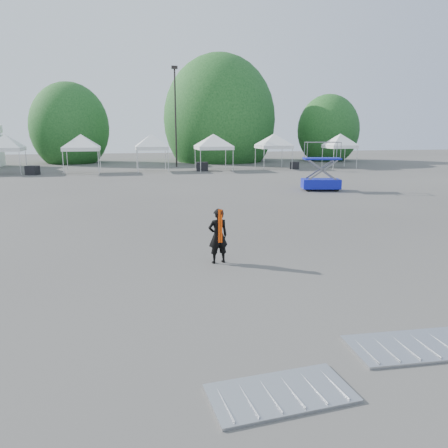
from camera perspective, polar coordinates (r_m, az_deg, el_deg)
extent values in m
plane|color=#474442|center=(13.44, -2.81, -3.87)|extent=(120.00, 120.00, 0.00)
cylinder|color=black|center=(45.03, -6.34, 13.47)|extent=(0.16, 0.16, 9.50)
cube|color=black|center=(45.41, -6.50, 19.67)|extent=(0.60, 0.25, 0.30)
cylinder|color=#382314|center=(53.10, -19.30, 8.77)|extent=(0.36, 0.36, 2.27)
ellipsoid|color=#164217|center=(53.03, -19.51, 11.79)|extent=(4.16, 4.16, 4.78)
cylinder|color=#382314|center=(52.97, -0.59, 9.73)|extent=(0.36, 0.36, 2.80)
ellipsoid|color=#164217|center=(52.93, -0.60, 13.46)|extent=(5.12, 5.12, 5.89)
cylinder|color=#382314|center=(55.37, 13.30, 9.15)|extent=(0.36, 0.36, 2.10)
ellipsoid|color=#164217|center=(55.30, 13.44, 11.83)|extent=(3.84, 3.84, 4.42)
cylinder|color=silver|center=(40.46, -25.10, 7.24)|extent=(0.06, 0.06, 2.00)
cylinder|color=silver|center=(42.90, -24.42, 7.52)|extent=(0.06, 0.06, 2.00)
cube|color=white|center=(41.90, -26.57, 8.72)|extent=(2.70, 2.70, 0.30)
pyramid|color=white|center=(41.86, -26.74, 10.42)|extent=(3.82, 3.82, 1.10)
cylinder|color=silver|center=(39.20, -20.27, 7.51)|extent=(0.06, 0.06, 2.00)
cylinder|color=silver|center=(38.94, -16.07, 7.76)|extent=(0.06, 0.06, 2.00)
cylinder|color=silver|center=(42.03, -19.79, 7.81)|extent=(0.06, 0.06, 2.00)
cylinder|color=silver|center=(41.79, -15.87, 8.04)|extent=(0.06, 0.06, 2.00)
cube|color=white|center=(40.41, -18.10, 9.32)|extent=(3.06, 3.06, 0.30)
pyramid|color=white|center=(40.38, -18.22, 11.08)|extent=(4.32, 4.32, 1.10)
cylinder|color=silver|center=(39.15, -11.20, 8.02)|extent=(0.06, 0.06, 2.00)
cylinder|color=silver|center=(39.32, -7.30, 8.17)|extent=(0.06, 0.06, 2.00)
cylinder|color=silver|center=(41.80, -11.32, 8.27)|extent=(0.06, 0.06, 2.00)
cylinder|color=silver|center=(41.96, -7.66, 8.41)|extent=(0.06, 0.06, 2.00)
cube|color=white|center=(40.48, -9.42, 9.75)|extent=(2.85, 2.85, 0.30)
pyramid|color=white|center=(40.45, -9.49, 11.52)|extent=(4.04, 4.04, 1.10)
cylinder|color=silver|center=(39.02, -3.08, 8.22)|extent=(0.06, 0.06, 2.00)
cylinder|color=silver|center=(39.63, 1.19, 8.30)|extent=(0.06, 0.06, 2.00)
cylinder|color=silver|center=(41.94, -3.78, 8.49)|extent=(0.06, 0.06, 2.00)
cylinder|color=silver|center=(42.50, 0.22, 8.57)|extent=(0.06, 0.06, 2.00)
cube|color=white|center=(40.68, -1.37, 9.92)|extent=(3.17, 3.17, 0.30)
pyramid|color=white|center=(40.65, -1.38, 11.68)|extent=(4.48, 4.48, 1.10)
cylinder|color=silver|center=(41.52, 5.25, 8.43)|extent=(0.06, 0.06, 2.00)
cylinder|color=silver|center=(42.47, 8.90, 8.42)|extent=(0.06, 0.06, 2.00)
cylinder|color=silver|center=(44.19, 4.11, 8.68)|extent=(0.06, 0.06, 2.00)
cylinder|color=silver|center=(45.09, 7.57, 8.67)|extent=(0.06, 0.06, 2.00)
cube|color=white|center=(43.24, 6.49, 9.99)|extent=(3.01, 3.01, 0.30)
pyramid|color=white|center=(43.21, 6.53, 11.64)|extent=(4.26, 4.26, 1.10)
cylinder|color=silver|center=(43.32, 14.11, 8.27)|extent=(0.06, 0.06, 2.00)
cylinder|color=silver|center=(44.48, 16.97, 8.21)|extent=(0.06, 0.06, 2.00)
cylinder|color=silver|center=(45.52, 12.71, 8.52)|extent=(0.06, 0.06, 2.00)
cylinder|color=silver|center=(46.63, 15.47, 8.46)|extent=(0.06, 0.06, 2.00)
cube|color=white|center=(44.92, 14.89, 9.74)|extent=(2.66, 2.66, 0.30)
pyramid|color=white|center=(44.89, 14.98, 11.33)|extent=(3.76, 3.76, 1.10)
imported|color=black|center=(12.31, -0.79, -1.57)|extent=(0.62, 0.46, 1.57)
cube|color=#FF4205|center=(12.09, -0.64, -0.29)|extent=(0.13, 0.02, 0.94)
cube|color=#0D14B5|center=(27.90, 12.53, 5.18)|extent=(2.51, 1.65, 0.58)
cube|color=#0D14B5|center=(27.76, 12.67, 8.33)|extent=(2.41, 1.58, 0.10)
cylinder|color=black|center=(27.29, 10.93, 4.54)|extent=(0.37, 0.22, 0.35)
cylinder|color=black|center=(27.67, 14.47, 4.48)|extent=(0.37, 0.22, 0.35)
cylinder|color=black|center=(28.23, 10.57, 4.81)|extent=(0.37, 0.22, 0.35)
cylinder|color=black|center=(28.59, 14.00, 4.74)|extent=(0.37, 0.22, 0.35)
cube|color=#A4A6AC|center=(6.76, 7.39, -21.09)|extent=(2.12, 1.17, 0.05)
cube|color=#A4A6AC|center=(8.57, 23.51, -14.45)|extent=(2.29, 1.24, 0.05)
cube|color=black|center=(40.18, -23.73, 6.44)|extent=(1.18, 1.06, 0.76)
cube|color=black|center=(40.50, -2.88, 7.52)|extent=(1.10, 0.89, 0.80)
cube|color=black|center=(42.88, 9.21, 7.55)|extent=(1.06, 0.96, 0.67)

